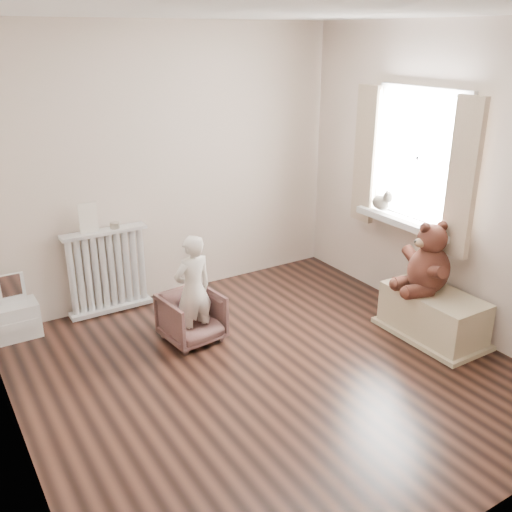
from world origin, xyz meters
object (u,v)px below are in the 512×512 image
teddy_bear (429,263)px  plush_cat (382,200)px  radiator (108,274)px  child (193,290)px  toy_vanity (15,308)px  armchair (192,317)px  toy_bench (433,315)px

teddy_bear → plush_cat: plush_cat is taller
radiator → plush_cat: bearing=-24.2°
child → plush_cat: plush_cat is taller
radiator → child: bearing=-66.1°
toy_vanity → teddy_bear: 3.57m
armchair → child: size_ratio=0.50×
toy_vanity → armchair: bearing=-34.5°
radiator → toy_vanity: (-0.84, -0.03, -0.11)m
radiator → teddy_bear: teddy_bear is taller
armchair → child: 0.29m
toy_bench → plush_cat: bearing=80.9°
toy_vanity → armchair: (1.26, -0.87, -0.06)m
child → toy_bench: child is taller
radiator → child: size_ratio=0.86×
child → teddy_bear: 2.00m
toy_bench → armchair: bearing=150.2°
toy_vanity → child: size_ratio=0.60×
armchair → plush_cat: 2.11m
toy_bench → teddy_bear: size_ratio=1.42×
radiator → toy_vanity: size_ratio=1.45×
teddy_bear → radiator: bearing=155.2°
radiator → plush_cat: plush_cat is taller
plush_cat → teddy_bear: bearing=-92.2°
armchair → toy_bench: (1.81, -1.04, -0.02)m
toy_vanity → child: child is taller
radiator → teddy_bear: bearing=-40.2°
plush_cat → toy_vanity: bearing=172.2°
plush_cat → child: bearing=-173.3°
armchair → toy_bench: bearing=-36.2°
armchair → teddy_bear: (1.78, -0.96, 0.45)m
radiator → toy_vanity: radiator is taller
child → plush_cat: bearing=170.2°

